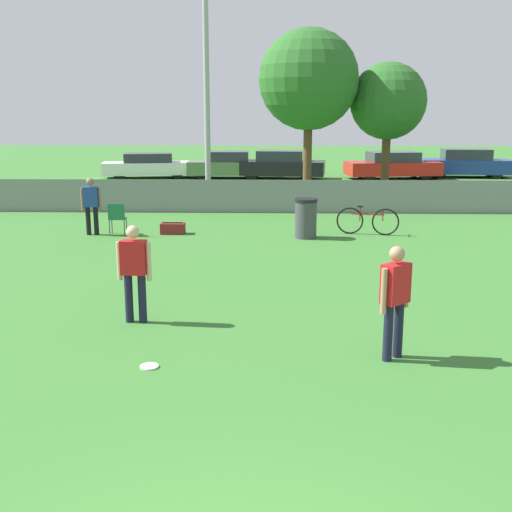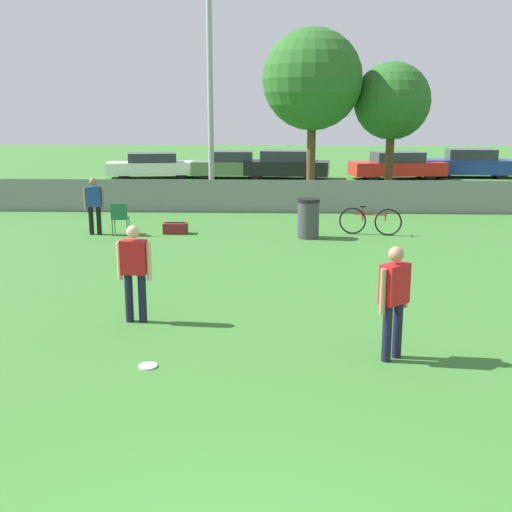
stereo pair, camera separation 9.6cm
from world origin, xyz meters
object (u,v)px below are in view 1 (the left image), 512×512
(player_thrower_red, at_px, (395,295))
(parked_car_dark, at_px, (281,165))
(player_defender_red, at_px, (134,267))
(parked_car_blue, at_px, (465,164))
(frisbee_disc, at_px, (149,366))
(trash_bin, at_px, (306,218))
(spectator_in_blue, at_px, (91,203))
(gear_bag_sideline, at_px, (173,228))
(folding_chair_sideline, at_px, (117,216))
(light_pole, at_px, (206,33))
(tree_far_right, at_px, (388,102))
(parked_car_red, at_px, (393,166))
(parked_car_olive, at_px, (228,165))
(bicycle_sideline, at_px, (368,221))
(tree_near_pole, at_px, (309,80))
(parked_car_white, at_px, (148,166))

(player_thrower_red, bearing_deg, parked_car_dark, 52.01)
(player_defender_red, bearing_deg, parked_car_blue, 67.30)
(frisbee_disc, bearing_deg, trash_bin, 74.43)
(player_thrower_red, height_order, spectator_in_blue, player_thrower_red)
(gear_bag_sideline, height_order, parked_car_blue, parked_car_blue)
(player_defender_red, relative_size, folding_chair_sideline, 1.80)
(light_pole, distance_m, frisbee_disc, 15.81)
(player_defender_red, xyz_separation_m, folding_chair_sideline, (-2.07, 7.35, -0.39))
(trash_bin, bearing_deg, player_defender_red, -113.32)
(folding_chair_sideline, xyz_separation_m, parked_car_dark, (4.60, 15.06, 0.16))
(tree_far_right, height_order, parked_car_red, tree_far_right)
(player_defender_red, height_order, parked_car_olive, player_defender_red)
(frisbee_disc, relative_size, gear_bag_sideline, 0.38)
(light_pole, height_order, trash_bin, light_pole)
(bicycle_sideline, xyz_separation_m, parked_car_blue, (7.20, 15.78, 0.31))
(player_defender_red, distance_m, folding_chair_sideline, 7.64)
(player_defender_red, bearing_deg, parked_car_olive, 94.71)
(tree_far_right, height_order, bicycle_sideline, tree_far_right)
(player_thrower_red, xyz_separation_m, parked_car_olive, (-3.98, 24.08, -0.25))
(light_pole, distance_m, tree_near_pole, 4.19)
(player_thrower_red, bearing_deg, spectator_in_blue, 85.66)
(folding_chair_sideline, xyz_separation_m, parked_car_blue, (14.06, 16.08, 0.17))
(spectator_in_blue, height_order, parked_car_white, spectator_in_blue)
(player_thrower_red, xyz_separation_m, trash_bin, (-0.79, 8.59, -0.38))
(parked_car_olive, xyz_separation_m, parked_car_blue, (12.11, 0.81, 0.03))
(player_thrower_red, height_order, gear_bag_sideline, player_thrower_red)
(player_defender_red, distance_m, frisbee_disc, 2.15)
(trash_bin, bearing_deg, spectator_in_blue, 177.30)
(trash_bin, relative_size, parked_car_white, 0.22)
(player_defender_red, bearing_deg, tree_near_pole, 80.93)
(parked_car_blue, bearing_deg, trash_bin, -115.04)
(light_pole, height_order, parked_car_white, light_pole)
(parked_car_olive, height_order, parked_car_red, parked_car_olive)
(light_pole, relative_size, trash_bin, 9.64)
(gear_bag_sideline, bearing_deg, tree_near_pole, 59.25)
(parked_car_red, bearing_deg, light_pole, -139.24)
(gear_bag_sideline, bearing_deg, light_pole, 84.78)
(tree_far_right, distance_m, parked_car_olive, 10.52)
(frisbee_disc, xyz_separation_m, parked_car_dark, (1.97, 24.27, 0.67))
(gear_bag_sideline, distance_m, parked_car_dark, 15.12)
(player_defender_red, bearing_deg, parked_car_red, 74.54)
(player_defender_red, distance_m, trash_bin, 7.78)
(spectator_in_blue, bearing_deg, parked_car_white, -93.12)
(folding_chair_sideline, bearing_deg, gear_bag_sideline, -174.64)
(spectator_in_blue, height_order, parked_car_olive, spectator_in_blue)
(tree_far_right, height_order, spectator_in_blue, tree_far_right)
(trash_bin, height_order, parked_car_blue, parked_car_blue)
(parked_car_white, bearing_deg, parked_car_dark, -11.83)
(light_pole, distance_m, parked_car_blue, 16.94)
(folding_chair_sideline, xyz_separation_m, parked_car_red, (10.19, 15.12, 0.14))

